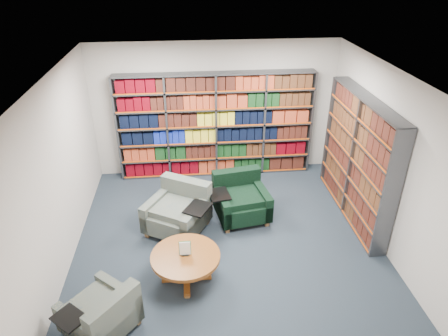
{
  "coord_description": "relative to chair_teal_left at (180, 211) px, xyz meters",
  "views": [
    {
      "loc": [
        -0.58,
        -5.32,
        4.3
      ],
      "look_at": [
        0.0,
        0.6,
        1.05
      ],
      "focal_mm": 32.0,
      "sensor_mm": 36.0,
      "label": 1
    }
  ],
  "objects": [
    {
      "name": "chair_teal_left",
      "position": [
        0.0,
        0.0,
        0.0
      ],
      "size": [
        1.25,
        1.25,
        0.83
      ],
      "color": "#0F233A",
      "rests_on": "ground"
    },
    {
      "name": "room_shell",
      "position": [
        0.79,
        -0.43,
        1.06
      ],
      "size": [
        5.02,
        5.02,
        2.82
      ],
      "color": "#1D2331",
      "rests_on": "ground"
    },
    {
      "name": "chair_teal_front",
      "position": [
        -0.96,
        -2.12,
        -0.05
      ],
      "size": [
        1.09,
        1.09,
        0.7
      ],
      "color": "#0F233A",
      "rests_on": "ground"
    },
    {
      "name": "coffee_table",
      "position": [
        0.09,
        -1.31,
        0.04
      ],
      "size": [
        1.0,
        1.0,
        0.7
      ],
      "color": "brown",
      "rests_on": "ground"
    },
    {
      "name": "bookshelf_back",
      "position": [
        0.79,
        1.92,
        0.76
      ],
      "size": [
        4.0,
        0.28,
        2.2
      ],
      "color": "#47494F",
      "rests_on": "ground"
    },
    {
      "name": "chair_green_right",
      "position": [
        1.09,
        0.28,
        -0.01
      ],
      "size": [
        1.12,
        1.02,
        0.81
      ],
      "color": "black",
      "rests_on": "ground"
    },
    {
      "name": "bookshelf_right",
      "position": [
        3.13,
        0.17,
        0.76
      ],
      "size": [
        0.28,
        2.5,
        2.2
      ],
      "color": "#47494F",
      "rests_on": "ground"
    }
  ]
}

